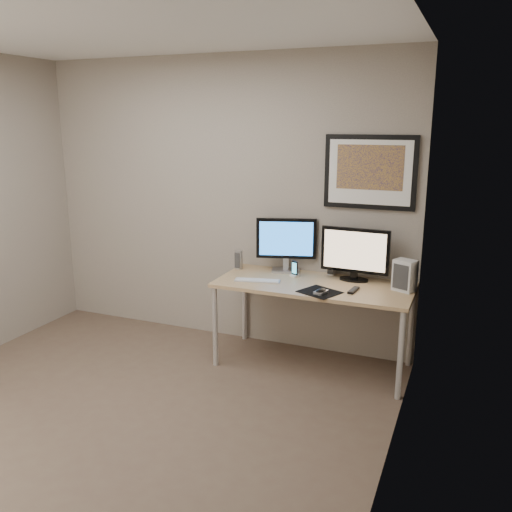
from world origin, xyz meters
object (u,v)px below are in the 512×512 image
(monitor_large, at_px, (286,242))
(speaker_left, at_px, (239,260))
(framed_art, at_px, (370,172))
(speaker_right, at_px, (332,265))
(desk, at_px, (314,291))
(fan_unit, at_px, (405,275))
(phone_dock, at_px, (295,269))
(monitor_tv, at_px, (355,253))
(keyboard, at_px, (257,280))

(monitor_large, distance_m, speaker_left, 0.46)
(framed_art, relative_size, speaker_right, 4.29)
(desk, height_order, monitor_large, monitor_large)
(speaker_left, xyz_separation_m, fan_unit, (1.47, -0.10, 0.04))
(speaker_left, height_order, fan_unit, fan_unit)
(phone_dock, bearing_deg, monitor_tv, 32.79)
(monitor_large, height_order, fan_unit, monitor_large)
(monitor_tv, distance_m, phone_dock, 0.53)
(monitor_large, relative_size, monitor_tv, 0.89)
(framed_art, relative_size, speaker_left, 4.50)
(monitor_tv, bearing_deg, framed_art, 66.03)
(framed_art, bearing_deg, desk, -136.54)
(desk, distance_m, speaker_right, 0.35)
(framed_art, xyz_separation_m, monitor_tv, (-0.07, -0.13, -0.65))
(desk, distance_m, monitor_tv, 0.46)
(monitor_tv, height_order, keyboard, monitor_tv)
(monitor_tv, height_order, fan_unit, monitor_tv)
(monitor_tv, relative_size, speaker_right, 3.26)
(keyboard, bearing_deg, speaker_right, 26.83)
(speaker_right, bearing_deg, framed_art, 4.23)
(monitor_tv, bearing_deg, desk, -142.93)
(desk, height_order, phone_dock, phone_dock)
(desk, bearing_deg, monitor_tv, 34.89)
(monitor_tv, bearing_deg, speaker_right, 156.20)
(desk, xyz_separation_m, monitor_large, (-0.34, 0.25, 0.33))
(monitor_tv, height_order, phone_dock, monitor_tv)
(phone_dock, bearing_deg, keyboard, -109.61)
(speaker_left, bearing_deg, monitor_tv, 0.49)
(monitor_large, xyz_separation_m, monitor_tv, (0.62, -0.06, -0.03))
(monitor_large, xyz_separation_m, speaker_right, (0.40, 0.05, -0.18))
(fan_unit, bearing_deg, desk, -149.79)
(desk, height_order, fan_unit, fan_unit)
(speaker_left, bearing_deg, speaker_right, 8.11)
(speaker_right, xyz_separation_m, keyboard, (-0.52, -0.43, -0.08))
(desk, distance_m, fan_unit, 0.74)
(framed_art, relative_size, phone_dock, 5.52)
(fan_unit, bearing_deg, keyboard, -146.39)
(speaker_right, bearing_deg, fan_unit, -20.63)
(framed_art, relative_size, monitor_tv, 1.32)
(monitor_large, height_order, phone_dock, monitor_large)
(phone_dock, bearing_deg, framed_art, 44.68)
(monitor_large, bearing_deg, phone_dock, -61.73)
(monitor_large, xyz_separation_m, phone_dock, (0.12, -0.13, -0.20))
(desk, relative_size, monitor_large, 3.14)
(speaker_left, bearing_deg, desk, -13.92)
(desk, relative_size, keyboard, 4.23)
(framed_art, bearing_deg, monitor_tv, -116.15)
(phone_dock, distance_m, fan_unit, 0.92)
(fan_unit, bearing_deg, speaker_left, -160.06)
(desk, xyz_separation_m, speaker_left, (-0.76, 0.18, 0.15))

